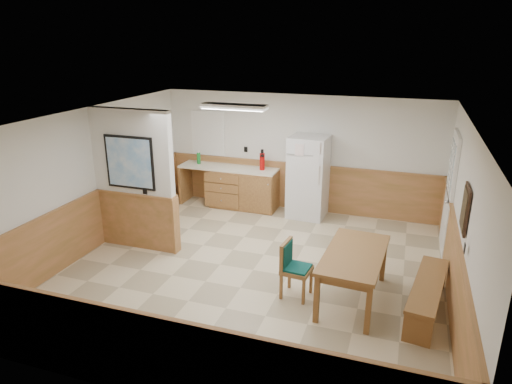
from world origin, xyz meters
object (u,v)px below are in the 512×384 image
(dining_table, at_px, (354,259))
(dining_chair, at_px, (292,264))
(dining_bench, at_px, (428,290))
(fire_extinguisher, at_px, (262,161))
(refrigerator, at_px, (308,177))
(soap_bottle, at_px, (199,158))

(dining_table, distance_m, dining_chair, 0.90)
(dining_bench, relative_size, fire_extinguisher, 3.83)
(dining_table, distance_m, dining_bench, 1.06)
(refrigerator, relative_size, dining_table, 1.05)
(refrigerator, height_order, fire_extinguisher, refrigerator)
(dining_bench, distance_m, fire_extinguisher, 4.62)
(fire_extinguisher, bearing_deg, dining_table, -28.53)
(dining_chair, bearing_deg, dining_bench, 10.98)
(fire_extinguisher, relative_size, soap_bottle, 1.77)
(soap_bottle, bearing_deg, fire_extinguisher, -0.37)
(refrigerator, xyz_separation_m, dining_chair, (0.47, -3.15, -0.36))
(dining_bench, height_order, fire_extinguisher, fire_extinguisher)
(dining_chair, bearing_deg, soap_bottle, 138.78)
(dining_bench, height_order, dining_chair, dining_chair)
(dining_bench, xyz_separation_m, dining_chair, (-1.88, -0.17, 0.15))
(soap_bottle, bearing_deg, refrigerator, -1.97)
(fire_extinguisher, xyz_separation_m, soap_bottle, (-1.50, 0.01, -0.07))
(dining_table, bearing_deg, fire_extinguisher, 131.04)
(fire_extinguisher, bearing_deg, dining_bench, -18.28)
(refrigerator, xyz_separation_m, fire_extinguisher, (-1.03, 0.08, 0.24))
(dining_chair, xyz_separation_m, soap_bottle, (-3.00, 3.24, 0.53))
(refrigerator, bearing_deg, dining_chair, -78.20)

